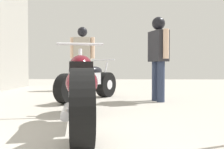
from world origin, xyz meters
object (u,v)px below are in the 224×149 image
object	(u,v)px
motorcycle_maroon_cruiser	(81,89)
motorcycle_black_naked	(88,83)
mechanic_with_helmet	(82,52)
mechanic_in_blue	(158,51)

from	to	relation	value
motorcycle_maroon_cruiser	motorcycle_black_naked	xyz separation A→B (m)	(-0.23, 2.18, -0.08)
motorcycle_black_naked	mechanic_with_helmet	world-z (taller)	mechanic_with_helmet
motorcycle_black_naked	mechanic_with_helmet	xyz separation A→B (m)	(-0.46, 2.14, 0.75)
motorcycle_black_naked	mechanic_in_blue	xyz separation A→B (m)	(1.38, -0.10, 0.63)
motorcycle_black_naked	mechanic_in_blue	bearing A→B (deg)	-4.07
motorcycle_black_naked	mechanic_with_helmet	distance (m)	2.31
mechanic_with_helmet	motorcycle_maroon_cruiser	bearing A→B (deg)	-80.91
mechanic_in_blue	mechanic_with_helmet	distance (m)	2.90
mechanic_in_blue	motorcycle_black_naked	bearing A→B (deg)	175.93
motorcycle_black_naked	mechanic_in_blue	size ratio (longest dim) A/B	1.02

